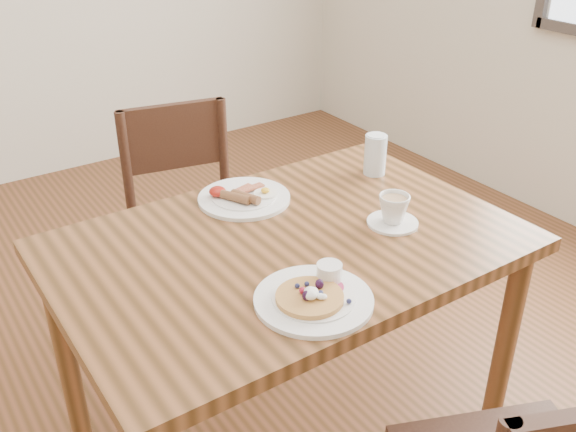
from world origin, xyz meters
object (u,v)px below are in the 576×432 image
at_px(chair_far, 189,218).
at_px(water_glass, 375,155).
at_px(dining_table, 288,271).
at_px(breakfast_plate, 243,197).
at_px(teacup_saucer, 393,211).
at_px(pancake_plate, 315,296).

bearing_deg(chair_far, water_glass, 142.05).
xyz_separation_m(dining_table, breakfast_plate, (0.02, 0.26, 0.11)).
height_order(breakfast_plate, teacup_saucer, teacup_saucer).
relative_size(pancake_plate, water_glass, 2.11).
bearing_deg(pancake_plate, teacup_saucer, 23.25).
xyz_separation_m(teacup_saucer, water_glass, (0.18, 0.28, 0.02)).
height_order(dining_table, water_glass, water_glass).
bearing_deg(water_glass, breakfast_plate, 170.95).
distance_m(teacup_saucer, water_glass, 0.33).
xyz_separation_m(pancake_plate, water_glass, (0.56, 0.45, 0.05)).
height_order(dining_table, breakfast_plate, breakfast_plate).
relative_size(chair_far, breakfast_plate, 3.26).
xyz_separation_m(chair_far, breakfast_plate, (-0.01, -0.43, 0.27)).
relative_size(chair_far, water_glass, 6.86).
distance_m(pancake_plate, breakfast_plate, 0.53).
relative_size(breakfast_plate, water_glass, 2.11).
xyz_separation_m(breakfast_plate, teacup_saucer, (0.27, -0.35, 0.03)).
height_order(dining_table, pancake_plate, pancake_plate).
bearing_deg(water_glass, teacup_saucer, -122.24).
bearing_deg(teacup_saucer, breakfast_plate, 127.22).
distance_m(dining_table, teacup_saucer, 0.33).
relative_size(pancake_plate, teacup_saucer, 1.93).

